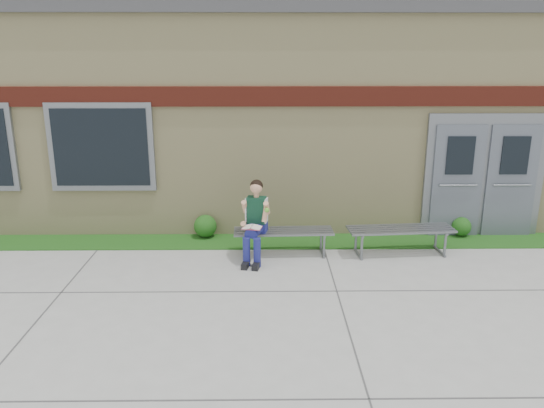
{
  "coord_description": "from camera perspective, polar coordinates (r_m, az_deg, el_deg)",
  "views": [
    {
      "loc": [
        -0.03,
        -6.55,
        3.34
      ],
      "look_at": [
        0.07,
        1.7,
        0.98
      ],
      "focal_mm": 35.0,
      "sensor_mm": 36.0,
      "label": 1
    }
  ],
  "objects": [
    {
      "name": "bench_left",
      "position": [
        9.05,
        1.25,
        -3.44
      ],
      "size": [
        1.7,
        0.52,
        0.44
      ],
      "rotation": [
        0.0,
        0.0,
        0.03
      ],
      "color": "slate",
      "rests_on": "ground"
    },
    {
      "name": "school_building",
      "position": [
        12.6,
        -0.56,
        10.31
      ],
      "size": [
        16.2,
        6.22,
        4.2
      ],
      "color": "beige",
      "rests_on": "ground"
    },
    {
      "name": "shrub_mid",
      "position": [
        9.97,
        -7.19,
        -2.36
      ],
      "size": [
        0.42,
        0.42,
        0.42
      ],
      "primitive_type": "sphere",
      "color": "#165115",
      "rests_on": "grass_strip"
    },
    {
      "name": "ground",
      "position": [
        7.35,
        -0.39,
        -11.07
      ],
      "size": [
        80.0,
        80.0,
        0.0
      ],
      "primitive_type": "plane",
      "color": "#9E9E99",
      "rests_on": "ground"
    },
    {
      "name": "shrub_east",
      "position": [
        10.57,
        19.69,
        -2.3
      ],
      "size": [
        0.36,
        0.36,
        0.36
      ],
      "primitive_type": "sphere",
      "color": "#165115",
      "rests_on": "grass_strip"
    },
    {
      "name": "bench_right",
      "position": [
        9.32,
        13.64,
        -3.16
      ],
      "size": [
        1.83,
        0.64,
        0.47
      ],
      "rotation": [
        0.0,
        0.0,
        0.08
      ],
      "color": "slate",
      "rests_on": "ground"
    },
    {
      "name": "girl",
      "position": [
        8.74,
        -1.83,
        -1.7
      ],
      "size": [
        0.49,
        0.85,
        1.34
      ],
      "rotation": [
        0.0,
        0.0,
        -0.2
      ],
      "color": "navy",
      "rests_on": "ground"
    },
    {
      "name": "grass_strip",
      "position": [
        9.74,
        -0.47,
        -4.05
      ],
      "size": [
        16.0,
        0.8,
        0.02
      ],
      "primitive_type": "cube",
      "color": "#165115",
      "rests_on": "ground"
    }
  ]
}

